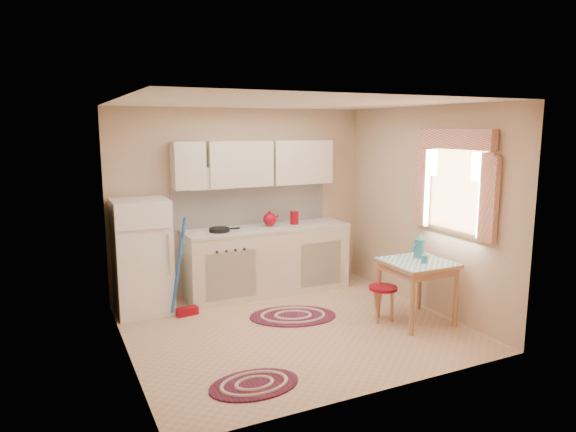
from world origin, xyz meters
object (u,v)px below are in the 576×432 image
(fridge, at_px, (142,257))
(table, at_px, (416,292))
(base_cabinets, at_px, (267,261))
(stool, at_px, (383,304))

(fridge, distance_m, table, 3.30)
(base_cabinets, height_order, stool, base_cabinets)
(base_cabinets, bearing_deg, stool, -63.33)
(fridge, bearing_deg, base_cabinets, 1.71)
(fridge, height_order, stool, fridge)
(table, relative_size, stool, 1.71)
(fridge, relative_size, base_cabinets, 0.62)
(base_cabinets, bearing_deg, table, -56.91)
(base_cabinets, height_order, table, base_cabinets)
(stool, bearing_deg, table, -26.46)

